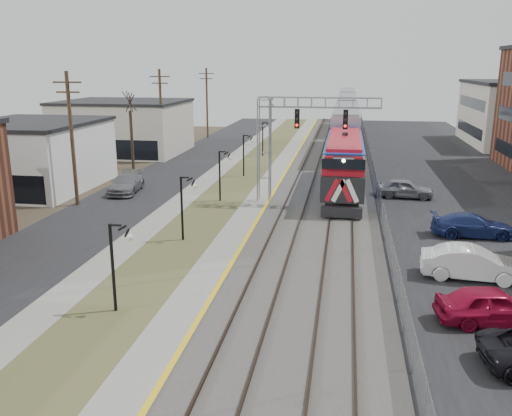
% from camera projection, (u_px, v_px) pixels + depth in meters
% --- Properties ---
extents(street_west, '(7.00, 120.00, 0.04)m').
position_uv_depth(street_west, '(159.00, 180.00, 50.54)').
color(street_west, black).
rests_on(street_west, ground).
extents(sidewalk, '(2.00, 120.00, 0.08)m').
position_uv_depth(sidewalk, '(206.00, 181.00, 49.82)').
color(sidewalk, gray).
rests_on(sidewalk, ground).
extents(grass_median, '(4.00, 120.00, 0.06)m').
position_uv_depth(grass_median, '(238.00, 183.00, 49.35)').
color(grass_median, '#4B532C').
rests_on(grass_median, ground).
extents(platform, '(2.00, 120.00, 0.24)m').
position_uv_depth(platform, '(270.00, 183.00, 48.85)').
color(platform, gray).
rests_on(platform, ground).
extents(ballast_bed, '(8.00, 120.00, 0.20)m').
position_uv_depth(ballast_bed, '(326.00, 185.00, 48.06)').
color(ballast_bed, '#595651').
rests_on(ballast_bed, ground).
extents(parking_lot, '(16.00, 120.00, 0.04)m').
position_uv_depth(parking_lot, '(467.00, 191.00, 46.17)').
color(parking_lot, black).
rests_on(parking_lot, ground).
extents(platform_edge, '(0.24, 120.00, 0.01)m').
position_uv_depth(platform_edge, '(280.00, 182.00, 48.68)').
color(platform_edge, gold).
rests_on(platform_edge, platform).
extents(track_near, '(1.58, 120.00, 0.15)m').
position_uv_depth(track_near, '(303.00, 182.00, 48.33)').
color(track_near, '#2D2119').
rests_on(track_near, ballast_bed).
extents(track_far, '(1.58, 120.00, 0.15)m').
position_uv_depth(track_far, '(343.00, 184.00, 47.78)').
color(track_far, '#2D2119').
rests_on(track_far, ballast_bed).
extents(train, '(3.00, 85.85, 5.33)m').
position_uv_depth(train, '(346.00, 118.00, 78.69)').
color(train, '#153EAF').
rests_on(train, ground).
extents(signal_gantry, '(9.00, 1.07, 8.15)m').
position_uv_depth(signal_gantry, '(287.00, 132.00, 40.41)').
color(signal_gantry, gray).
rests_on(signal_gantry, ground).
extents(lampposts, '(0.14, 62.14, 4.00)m').
position_uv_depth(lampposts, '(183.00, 208.00, 32.91)').
color(lampposts, black).
rests_on(lampposts, ground).
extents(utility_poles, '(0.28, 80.28, 10.00)m').
position_uv_depth(utility_poles, '(72.00, 140.00, 40.21)').
color(utility_poles, '#4C3823').
rests_on(utility_poles, ground).
extents(fence, '(0.04, 120.00, 1.60)m').
position_uv_depth(fence, '(375.00, 179.00, 47.21)').
color(fence, gray).
rests_on(fence, ground).
extents(bare_trees, '(12.30, 42.30, 5.95)m').
position_uv_depth(bare_trees, '(160.00, 145.00, 53.77)').
color(bare_trees, '#382D23').
rests_on(bare_trees, ground).
extents(car_lot_a, '(4.83, 2.53, 1.57)m').
position_uv_depth(car_lot_a, '(493.00, 307.00, 22.29)').
color(car_lot_a, maroon).
rests_on(car_lot_a, ground).
extents(car_lot_b, '(5.10, 2.21, 1.63)m').
position_uv_depth(car_lot_b, '(472.00, 264.00, 26.95)').
color(car_lot_b, white).
rests_on(car_lot_b, ground).
extents(car_lot_d, '(5.01, 2.16, 1.44)m').
position_uv_depth(car_lot_d, '(472.00, 226.00, 33.69)').
color(car_lot_d, navy).
rests_on(car_lot_d, ground).
extents(car_lot_e, '(4.56, 2.09, 1.52)m').
position_uv_depth(car_lot_e, '(405.00, 189.00, 43.54)').
color(car_lot_e, gray).
rests_on(car_lot_e, ground).
extents(car_street_b, '(2.88, 5.60, 1.55)m').
position_uv_depth(car_street_b, '(126.00, 184.00, 45.37)').
color(car_street_b, slate).
rests_on(car_street_b, ground).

